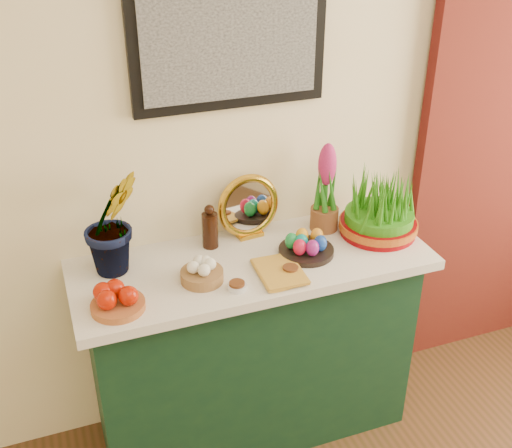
{
  "coord_description": "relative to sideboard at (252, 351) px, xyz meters",
  "views": [
    {
      "loc": [
        -0.77,
        0.02,
        2.23
      ],
      "look_at": [
        -0.05,
        1.95,
        1.07
      ],
      "focal_mm": 45.0,
      "sensor_mm": 36.0,
      "label": 1
    }
  ],
  "objects": [
    {
      "name": "apple_bowl",
      "position": [
        -0.54,
        -0.15,
        0.5
      ],
      "size": [
        0.2,
        0.2,
        0.1
      ],
      "color": "#A45528",
      "rests_on": "tablecloth"
    },
    {
      "name": "tablecloth",
      "position": [
        0.0,
        0.0,
        0.45
      ],
      "size": [
        1.4,
        0.55,
        0.04
      ],
      "primitive_type": "cube",
      "color": "white",
      "rests_on": "sideboard"
    },
    {
      "name": "book",
      "position": [
        -0.02,
        -0.14,
        0.48
      ],
      "size": [
        0.16,
        0.22,
        0.03
      ],
      "primitive_type": "imported",
      "rotation": [
        0.0,
        0.0,
        -0.04
      ],
      "color": "gold",
      "rests_on": "tablecloth"
    },
    {
      "name": "hyacinth_green",
      "position": [
        -0.5,
        0.1,
        0.73
      ],
      "size": [
        0.32,
        0.29,
        0.53
      ],
      "primitive_type": "imported",
      "rotation": [
        0.0,
        0.0,
        0.28
      ],
      "color": "#277A1B",
      "rests_on": "tablecloth"
    },
    {
      "name": "garlic_basket",
      "position": [
        -0.22,
        -0.08,
        0.5
      ],
      "size": [
        0.2,
        0.2,
        0.09
      ],
      "color": "olive",
      "rests_on": "tablecloth"
    },
    {
      "name": "wheatgrass_sabzeh",
      "position": [
        0.56,
        0.01,
        0.58
      ],
      "size": [
        0.32,
        0.32,
        0.27
      ],
      "color": "#840308",
      "rests_on": "tablecloth"
    },
    {
      "name": "egg_plate",
      "position": [
        0.21,
        -0.04,
        0.5
      ],
      "size": [
        0.28,
        0.28,
        0.09
      ],
      "color": "black",
      "rests_on": "tablecloth"
    },
    {
      "name": "spice_dish_right",
      "position": [
        0.1,
        -0.15,
        0.48
      ],
      "size": [
        0.07,
        0.07,
        0.03
      ],
      "color": "silver",
      "rests_on": "tablecloth"
    },
    {
      "name": "hyacinth_pink",
      "position": [
        0.37,
        0.12,
        0.64
      ],
      "size": [
        0.12,
        0.12,
        0.38
      ],
      "color": "brown",
      "rests_on": "tablecloth"
    },
    {
      "name": "spice_dish_left",
      "position": [
        -0.12,
        -0.18,
        0.48
      ],
      "size": [
        0.07,
        0.07,
        0.03
      ],
      "color": "silver",
      "rests_on": "tablecloth"
    },
    {
      "name": "mirror",
      "position": [
        0.05,
        0.18,
        0.59
      ],
      "size": [
        0.27,
        0.09,
        0.27
      ],
      "color": "gold",
      "rests_on": "tablecloth"
    },
    {
      "name": "sideboard",
      "position": [
        0.0,
        0.0,
        0.0
      ],
      "size": [
        1.3,
        0.45,
        0.85
      ],
      "primitive_type": "cube",
      "color": "#12331B",
      "rests_on": "ground"
    },
    {
      "name": "vinegar_cruet",
      "position": [
        -0.12,
        0.14,
        0.55
      ],
      "size": [
        0.06,
        0.06,
        0.19
      ],
      "color": "black",
      "rests_on": "tablecloth"
    }
  ]
}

